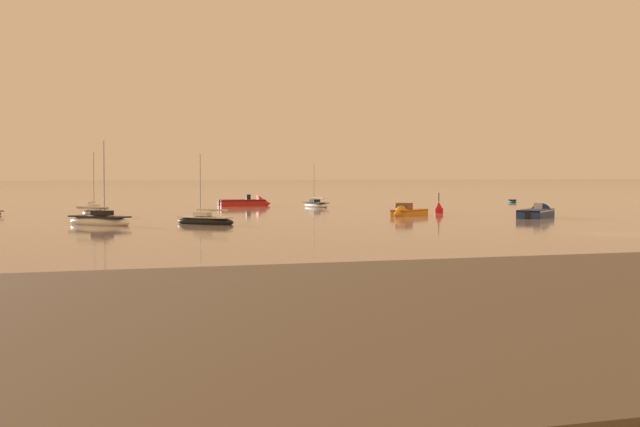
% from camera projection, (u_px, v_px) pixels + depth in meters
% --- Properties ---
extents(ground_plane, '(800.00, 800.00, 0.00)m').
position_uv_depth(ground_plane, '(614.00, 234.00, 61.89)').
color(ground_plane, gray).
extents(motorboat_moored_0, '(6.07, 5.91, 2.16)m').
position_uv_depth(motorboat_moored_0, '(538.00, 214.00, 84.99)').
color(motorboat_moored_0, navy).
rests_on(motorboat_moored_0, ground).
extents(motorboat_moored_1, '(6.72, 2.39, 2.27)m').
position_uv_depth(motorboat_moored_1, '(249.00, 203.00, 112.98)').
color(motorboat_moored_1, red).
rests_on(motorboat_moored_1, ground).
extents(sailboat_moored_0, '(3.08, 6.14, 6.59)m').
position_uv_depth(sailboat_moored_0, '(93.00, 212.00, 89.60)').
color(sailboat_moored_0, gray).
rests_on(sailboat_moored_0, ground).
extents(sailboat_moored_1, '(2.52, 5.21, 5.60)m').
position_uv_depth(sailboat_moored_1, '(316.00, 205.00, 110.03)').
color(sailboat_moored_1, white).
rests_on(sailboat_moored_1, ground).
extents(motorboat_moored_2, '(5.08, 4.34, 1.91)m').
position_uv_depth(motorboat_moored_2, '(405.00, 213.00, 87.44)').
color(motorboat_moored_2, orange).
rests_on(motorboat_moored_2, ground).
extents(rowboat_moored_4, '(2.53, 3.36, 0.51)m').
position_uv_depth(rowboat_moored_4, '(512.00, 201.00, 127.02)').
color(rowboat_moored_4, '#197084').
rests_on(rowboat_moored_4, ground).
extents(sailboat_moored_2, '(4.98, 4.99, 6.03)m').
position_uv_depth(sailboat_moored_2, '(205.00, 221.00, 73.90)').
color(sailboat_moored_2, black).
rests_on(sailboat_moored_2, ground).
extents(sailboat_moored_3, '(5.61, 6.13, 7.13)m').
position_uv_depth(sailboat_moored_3, '(99.00, 221.00, 73.06)').
color(sailboat_moored_3, white).
rests_on(sailboat_moored_3, ground).
extents(channel_buoy, '(0.90, 0.90, 2.30)m').
position_uv_depth(channel_buoy, '(439.00, 209.00, 93.49)').
color(channel_buoy, red).
rests_on(channel_buoy, ground).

